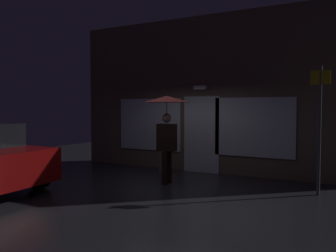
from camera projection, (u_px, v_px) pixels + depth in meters
The scene contains 5 objects.
ground_plane at pixel (163, 186), 8.66m from camera, with size 18.00×18.00×0.00m, color #26262B.
building_facade at pixel (204, 96), 10.57m from camera, with size 8.42×0.48×4.51m.
person_with_umbrella at pixel (167, 116), 8.87m from camera, with size 1.16×1.16×2.16m.
street_sign_post at pixel (320, 123), 7.71m from camera, with size 0.40×0.07×2.76m.
sidewalk_bollard at pixel (163, 162), 10.24m from camera, with size 0.21×0.21×0.67m, color slate.
Camera 1 is at (4.36, -7.38, 1.89)m, focal length 38.79 mm.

